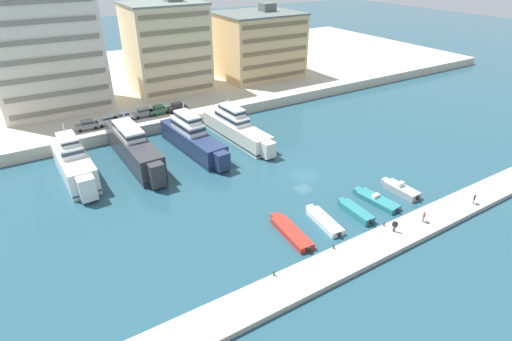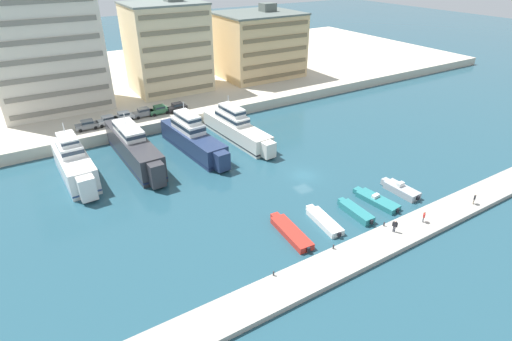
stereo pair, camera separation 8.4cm
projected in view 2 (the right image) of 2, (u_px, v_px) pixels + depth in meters
ground_plane at (304, 176)px, 63.71m from camera, size 400.00×400.00×0.00m
quay_promenade at (163, 76)px, 110.64m from camera, size 180.00×70.00×2.17m
pier_dock at (396, 236)px, 49.61m from camera, size 120.00×4.50×0.67m
yacht_white_far_left at (74, 163)px, 61.81m from camera, size 4.60×17.21×8.60m
yacht_charcoal_left at (134, 148)px, 66.92m from camera, size 4.48×22.38×7.71m
yacht_navy_mid_left at (193, 138)px, 70.53m from camera, size 5.58×20.28×8.46m
yacht_ivory_center_left at (236, 128)px, 75.16m from camera, size 5.11×21.19×7.90m
motorboat_red_far_left at (291, 232)px, 50.18m from camera, size 2.52×8.38×0.87m
motorboat_white_left at (324, 221)px, 52.29m from camera, size 2.52×7.24×0.86m
motorboat_teal_mid_left at (356, 212)px, 54.02m from camera, size 1.83×6.39×0.99m
motorboat_teal_center_left at (376, 200)px, 56.70m from camera, size 2.83×7.50×1.19m
motorboat_grey_center at (401, 189)px, 58.92m from camera, size 2.23×6.47×1.67m
car_grey_far_left at (87, 125)px, 74.29m from camera, size 4.14×1.99×1.80m
car_silver_left at (107, 120)px, 76.26m from camera, size 4.19×2.12×1.80m
car_silver_mid_left at (123, 116)px, 78.15m from camera, size 4.11×1.95×1.80m
car_grey_center_left at (143, 112)px, 80.05m from camera, size 4.15×2.03×1.80m
car_green_center at (159, 109)px, 81.39m from camera, size 4.18×2.09×1.80m
car_black_center_right at (177, 107)px, 82.76m from camera, size 4.15×2.02×1.80m
apartment_block_far_left at (46, 51)px, 79.01m from camera, size 20.93×12.73×25.70m
apartment_block_left at (167, 47)px, 92.09m from camera, size 17.25×14.11×21.57m
apartment_block_mid_left at (258, 44)px, 104.42m from camera, size 20.65×17.58×17.84m
pedestrian_near_edge at (475, 198)px, 54.94m from camera, size 0.55×0.39×1.57m
pedestrian_mid_deck at (424, 216)px, 51.24m from camera, size 0.49×0.44×1.58m
pedestrian_far_side at (395, 225)px, 49.35m from camera, size 0.41×0.61×1.72m
bollard_west at (274, 273)px, 42.95m from camera, size 0.20×0.20×0.61m
bollard_west_mid at (333, 246)px, 46.85m from camera, size 0.20×0.20×0.61m
bollard_east_mid at (384, 224)px, 50.75m from camera, size 0.20×0.20×0.61m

